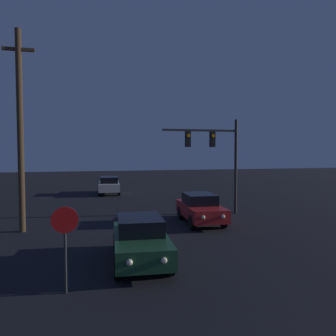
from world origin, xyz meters
TOP-DOWN VIEW (x-y plane):
  - car_near at (-1.81, 8.95)m, footprint 1.97×4.21m
  - car_mid at (2.10, 14.16)m, footprint 1.92×4.19m
  - car_far at (-1.85, 26.88)m, footprint 1.93×4.19m
  - traffic_signal_mast at (3.83, 16.23)m, footprint 4.57×0.30m
  - stop_sign at (-4.08, 7.02)m, footprint 0.69×0.07m
  - utility_pole at (-6.50, 14.34)m, footprint 1.38×0.28m

SIDE VIEW (x-z plane):
  - car_near at x=-1.81m, z-range 0.03..1.54m
  - car_mid at x=2.10m, z-range 0.03..1.54m
  - car_far at x=-1.85m, z-range 0.03..1.54m
  - stop_sign at x=-4.08m, z-range 0.45..2.74m
  - traffic_signal_mast at x=3.83m, z-range 0.95..6.54m
  - utility_pole at x=-6.50m, z-range 0.13..9.36m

